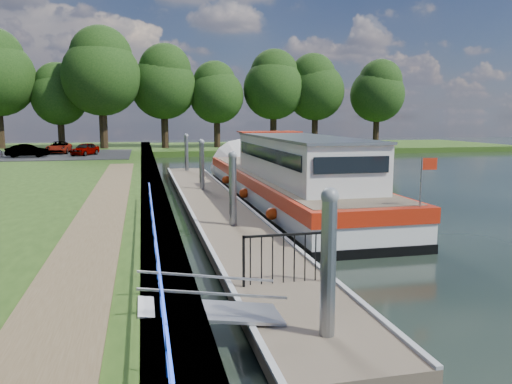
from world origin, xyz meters
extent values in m
plane|color=black|center=(0.00, 0.00, 0.00)|extent=(160.00, 160.00, 0.00)
cube|color=#473D2D|center=(-2.55, 15.00, 0.39)|extent=(1.10, 90.00, 0.78)
cube|color=#264413|center=(12.00, 52.00, 0.30)|extent=(60.00, 18.00, 0.60)
cube|color=brown|center=(-4.40, 8.00, 0.80)|extent=(1.60, 40.00, 0.05)
cube|color=black|center=(-11.00, 38.00, 0.81)|extent=(14.00, 12.00, 0.06)
cube|color=#0C2DBF|center=(-2.75, 3.00, 1.48)|extent=(0.04, 18.00, 0.04)
cube|color=#0C2DBF|center=(-2.75, 3.00, 1.12)|extent=(0.03, 18.00, 0.03)
cylinder|color=#0C2DBF|center=(-2.75, -2.00, 1.14)|extent=(0.04, 0.04, 0.72)
cylinder|color=#0C2DBF|center=(-2.75, 0.00, 1.14)|extent=(0.04, 0.04, 0.72)
cylinder|color=#0C2DBF|center=(-2.75, 2.00, 1.14)|extent=(0.04, 0.04, 0.72)
cylinder|color=#0C2DBF|center=(-2.75, 4.00, 1.14)|extent=(0.04, 0.04, 0.72)
cylinder|color=#0C2DBF|center=(-2.75, 6.00, 1.14)|extent=(0.04, 0.04, 0.72)
cylinder|color=#0C2DBF|center=(-2.75, 8.00, 1.14)|extent=(0.04, 0.04, 0.72)
cylinder|color=#0C2DBF|center=(-2.75, 10.00, 1.14)|extent=(0.04, 0.04, 0.72)
cylinder|color=#0C2DBF|center=(-2.75, 12.00, 1.14)|extent=(0.04, 0.04, 0.72)
cube|color=brown|center=(0.00, 13.00, 0.28)|extent=(2.50, 30.00, 0.24)
cube|color=#9EA0A3|center=(0.00, 1.00, 0.05)|extent=(2.30, 5.00, 0.30)
cube|color=#9EA0A3|center=(0.00, 9.00, 0.05)|extent=(2.30, 5.00, 0.30)
cube|color=#9EA0A3|center=(0.00, 17.00, 0.05)|extent=(2.30, 5.00, 0.30)
cube|color=#9EA0A3|center=(0.00, 25.00, 0.05)|extent=(2.30, 5.00, 0.30)
cube|color=#9EA0A3|center=(1.19, 13.00, 0.43)|extent=(0.12, 30.00, 0.06)
cube|color=#9EA0A3|center=(-1.19, 13.00, 0.43)|extent=(0.12, 30.00, 0.06)
cylinder|color=gray|center=(0.00, -0.50, 1.10)|extent=(0.26, 0.26, 3.40)
sphere|color=gray|center=(0.00, -0.50, 2.80)|extent=(0.30, 0.30, 0.30)
cylinder|color=gray|center=(0.00, 8.50, 1.10)|extent=(0.26, 0.26, 3.40)
sphere|color=gray|center=(0.00, 8.50, 2.80)|extent=(0.30, 0.30, 0.30)
cylinder|color=gray|center=(0.00, 17.50, 1.10)|extent=(0.26, 0.26, 3.40)
sphere|color=gray|center=(0.00, 17.50, 2.80)|extent=(0.30, 0.30, 0.30)
cylinder|color=gray|center=(0.00, 26.50, 1.10)|extent=(0.26, 0.26, 3.40)
sphere|color=gray|center=(0.00, 26.50, 2.80)|extent=(0.30, 0.30, 0.30)
cube|color=#A5A8AD|center=(-1.85, 0.50, 0.60)|extent=(2.58, 1.00, 0.43)
cube|color=#A5A8AD|center=(-1.85, 0.02, 1.10)|extent=(2.58, 0.04, 0.41)
cube|color=#A5A8AD|center=(-1.85, 0.98, 1.10)|extent=(2.58, 0.04, 0.41)
cube|color=black|center=(-0.90, 2.20, 0.98)|extent=(0.05, 0.05, 1.15)
cube|color=black|center=(0.90, 2.20, 0.98)|extent=(0.05, 0.05, 1.15)
cube|color=black|center=(0.00, 2.20, 1.52)|extent=(1.85, 0.05, 0.05)
cube|color=black|center=(-0.75, 2.20, 0.98)|extent=(0.02, 0.02, 1.10)
cube|color=black|center=(-0.50, 2.20, 0.98)|extent=(0.02, 0.02, 1.10)
cube|color=black|center=(-0.25, 2.20, 0.98)|extent=(0.02, 0.02, 1.10)
cube|color=black|center=(0.00, 2.20, 0.98)|extent=(0.02, 0.02, 1.10)
cube|color=black|center=(0.25, 2.20, 0.98)|extent=(0.02, 0.02, 1.10)
cube|color=black|center=(0.50, 2.20, 0.98)|extent=(0.02, 0.02, 1.10)
cube|color=black|center=(0.75, 2.20, 0.98)|extent=(0.02, 0.02, 1.10)
cube|color=black|center=(3.60, 14.88, 0.02)|extent=(4.00, 20.00, 0.55)
cube|color=silver|center=(3.60, 14.88, 0.62)|extent=(3.96, 19.90, 0.65)
cube|color=#B3220C|center=(3.60, 14.88, 1.18)|extent=(4.04, 20.00, 0.48)
cube|color=brown|center=(3.60, 14.88, 1.42)|extent=(3.68, 19.20, 0.04)
cone|color=silver|center=(3.60, 25.28, 0.55)|extent=(4.00, 1.50, 4.00)
cube|color=silver|center=(3.60, 12.38, 2.30)|extent=(3.00, 11.00, 1.75)
cube|color=gray|center=(3.60, 12.38, 3.22)|extent=(3.10, 11.20, 0.10)
cube|color=black|center=(2.08, 12.38, 2.55)|extent=(0.04, 10.00, 0.55)
cube|color=black|center=(5.12, 12.38, 2.55)|extent=(0.04, 10.00, 0.55)
cube|color=black|center=(3.60, 17.93, 2.55)|extent=(2.60, 0.04, 0.55)
cube|color=black|center=(3.60, 6.83, 2.55)|extent=(2.60, 0.04, 0.55)
cube|color=#B3220C|center=(3.60, 17.58, 3.30)|extent=(3.20, 1.60, 0.06)
cylinder|color=gray|center=(5.10, 5.18, 2.15)|extent=(0.05, 0.05, 1.50)
cube|color=#B3220C|center=(5.35, 5.18, 2.70)|extent=(0.50, 0.02, 0.35)
sphere|color=red|center=(1.48, 8.88, 0.65)|extent=(0.44, 0.44, 0.44)
sphere|color=red|center=(1.48, 13.88, 0.65)|extent=(0.44, 0.44, 0.44)
sphere|color=red|center=(1.48, 18.88, 0.65)|extent=(0.44, 0.44, 0.44)
imported|color=#594C47|center=(2.40, 8.68, 2.30)|extent=(0.47, 0.67, 1.72)
cylinder|color=#332316|center=(-17.49, 49.36, 2.70)|extent=(0.83, 0.83, 4.21)
cylinder|color=#332316|center=(-11.50, 49.87, 2.15)|extent=(0.70, 0.70, 3.10)
sphere|color=black|center=(-11.50, 49.87, 6.11)|extent=(5.85, 5.85, 5.85)
sphere|color=black|center=(-11.67, 50.04, 7.57)|extent=(4.65, 4.65, 4.65)
cylinder|color=#332316|center=(-6.89, 47.36, 2.75)|extent=(0.84, 0.84, 4.29)
sphere|color=black|center=(-6.89, 47.36, 8.23)|extent=(8.10, 8.10, 8.10)
sphere|color=black|center=(-6.84, 47.51, 10.25)|extent=(6.44, 6.44, 6.44)
cylinder|color=#332316|center=(-0.41, 49.36, 2.52)|extent=(0.79, 0.79, 3.83)
sphere|color=black|center=(-0.41, 49.36, 7.42)|extent=(7.24, 7.24, 7.24)
sphere|color=black|center=(-0.22, 49.13, 9.23)|extent=(5.75, 5.75, 5.75)
cylinder|color=#332316|center=(5.49, 49.09, 2.23)|extent=(0.72, 0.72, 3.26)
sphere|color=black|center=(5.49, 49.09, 6.40)|extent=(6.16, 6.16, 6.16)
sphere|color=black|center=(5.30, 49.34, 7.93)|extent=(4.89, 4.89, 4.89)
cylinder|color=#332316|center=(12.25, 49.38, 2.49)|extent=(0.78, 0.78, 3.77)
sphere|color=black|center=(12.25, 49.38, 7.31)|extent=(7.13, 7.13, 7.13)
sphere|color=black|center=(12.38, 49.62, 9.09)|extent=(5.66, 5.66, 5.66)
cylinder|color=#332316|center=(17.42, 49.40, 2.42)|extent=(0.77, 0.77, 3.65)
sphere|color=black|center=(17.42, 49.40, 7.09)|extent=(6.89, 6.89, 6.89)
sphere|color=black|center=(17.07, 49.41, 8.81)|extent=(5.47, 5.47, 5.47)
cylinder|color=#332316|center=(24.52, 47.52, 2.30)|extent=(0.74, 0.74, 3.41)
sphere|color=black|center=(24.52, 47.52, 6.66)|extent=(6.43, 6.43, 6.43)
sphere|color=black|center=(24.75, 47.30, 8.26)|extent=(5.11, 5.11, 5.11)
imported|color=#999999|center=(-7.73, 36.70, 1.37)|extent=(2.43, 3.38, 1.07)
imported|color=#999999|center=(-12.06, 35.49, 1.36)|extent=(3.25, 1.23, 1.06)
imported|color=#999999|center=(-10.25, 39.54, 1.37)|extent=(1.88, 3.88, 1.06)
camera|label=1|loc=(-2.97, -8.07, 4.09)|focal=35.00mm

